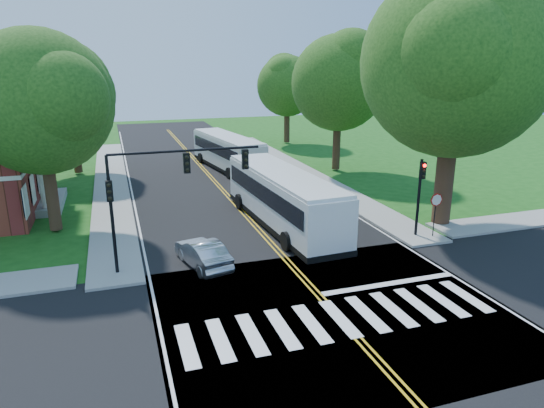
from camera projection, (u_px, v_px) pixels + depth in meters
name	position (u px, v px, depth m)	size (l,w,h in m)	color
ground	(334.00, 313.00, 19.49)	(140.00, 140.00, 0.00)	#164C13
road	(230.00, 198.00, 35.88)	(14.00, 96.00, 0.01)	black
cross_road	(334.00, 312.00, 19.49)	(60.00, 12.00, 0.01)	black
center_line	(218.00, 185.00, 39.52)	(0.36, 70.00, 0.01)	gold
edge_line_w	(132.00, 192.00, 37.47)	(0.12, 70.00, 0.01)	silver
edge_line_e	(296.00, 179.00, 41.57)	(0.12, 70.00, 0.01)	silver
crosswalk	(340.00, 318.00, 19.03)	(12.60, 3.00, 0.01)	silver
stop_bar	(389.00, 284.00, 22.00)	(6.60, 0.40, 0.01)	silver
sidewalk_nw	(111.00, 184.00, 39.73)	(2.60, 40.00, 0.15)	gray
sidewalk_ne	(299.00, 170.00, 44.73)	(2.60, 40.00, 0.15)	gray
tree_ne_big	(456.00, 63.00, 27.36)	(10.80, 10.80, 14.91)	#352315
tree_west_near	(40.00, 103.00, 26.64)	(8.00, 8.00, 11.40)	#352315
tree_west_far	(70.00, 94.00, 41.51)	(7.60, 7.60, 10.67)	#352315
tree_east_mid	(339.00, 83.00, 42.58)	(8.40, 8.40, 11.93)	#352315
tree_east_far	(287.00, 86.00, 57.73)	(7.20, 7.20, 10.34)	#352315
signal_nw	(162.00, 182.00, 22.34)	(7.15, 0.46, 5.66)	black
signal_ne	(420.00, 187.00, 26.98)	(0.30, 0.46, 4.40)	black
stop_sign	(436.00, 204.00, 27.07)	(0.76, 0.08, 2.53)	black
bus_lead	(283.00, 197.00, 29.40)	(3.68, 13.10, 3.36)	silver
bus_follow	(227.00, 152.00, 44.93)	(4.35, 12.36, 3.13)	silver
hatchback	(203.00, 253.00, 23.70)	(1.44, 4.12, 1.36)	silver
suv	(321.00, 200.00, 32.89)	(2.11, 4.58, 1.27)	#AFB2B7
dark_sedan	(285.00, 177.00, 39.46)	(1.86, 4.57, 1.33)	black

